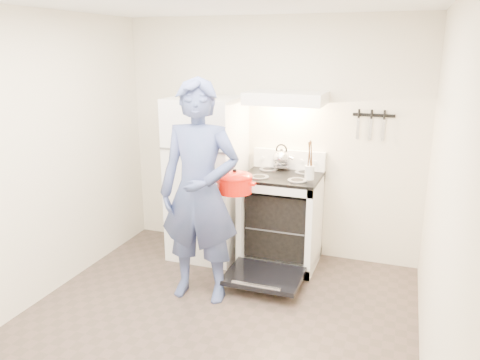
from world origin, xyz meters
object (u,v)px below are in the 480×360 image
object	(u,v)px
stove_body	(281,221)
tea_kettle	(281,157)
refrigerator	(207,178)
dutch_oven	(235,184)
person	(199,193)

from	to	relation	value
stove_body	tea_kettle	bearing A→B (deg)	107.85
refrigerator	tea_kettle	distance (m)	0.81
refrigerator	stove_body	distance (m)	0.90
dutch_oven	person	bearing A→B (deg)	-134.01
tea_kettle	person	distance (m)	1.20
stove_body	dutch_oven	world-z (taller)	dutch_oven
person	dutch_oven	distance (m)	0.34
stove_body	dutch_oven	xyz separation A→B (m)	(-0.27, -0.65, 0.55)
refrigerator	tea_kettle	bearing A→B (deg)	18.16
tea_kettle	person	world-z (taller)	person
stove_body	dutch_oven	distance (m)	0.89
stove_body	tea_kettle	size ratio (longest dim) A/B	3.42
tea_kettle	person	xyz separation A→B (m)	(-0.43, -1.11, -0.11)
tea_kettle	dutch_oven	distance (m)	0.90
refrigerator	stove_body	world-z (taller)	refrigerator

